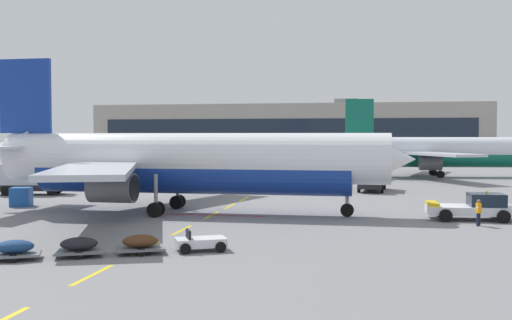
% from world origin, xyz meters
% --- Properties ---
extents(ground, '(400.00, 400.00, 0.00)m').
position_xyz_m(ground, '(40.00, 40.00, 0.00)').
color(ground, slate).
extents(apron_paint_markings, '(8.00, 95.65, 0.01)m').
position_xyz_m(apron_paint_markings, '(18.00, 37.02, 0.00)').
color(apron_paint_markings, yellow).
rests_on(apron_paint_markings, ground).
extents(airliner_foreground, '(34.67, 34.63, 12.20)m').
position_xyz_m(airliner_foreground, '(15.58, 22.92, 3.95)').
color(airliner_foreground, white).
rests_on(airliner_foreground, ground).
extents(pushback_tug, '(6.10, 3.38, 2.08)m').
position_xyz_m(pushback_tug, '(37.00, 23.04, 0.90)').
color(pushback_tug, silver).
rests_on(pushback_tug, ground).
extents(airliner_mid_left, '(32.30, 31.91, 11.32)m').
position_xyz_m(airliner_mid_left, '(40.42, 69.16, 3.66)').
color(airliner_mid_left, silver).
rests_on(airliner_mid_left, ground).
extents(catering_truck, '(7.37, 4.00, 3.14)m').
position_xyz_m(catering_truck, '(-4.22, 33.91, 1.65)').
color(catering_truck, black).
rests_on(catering_truck, ground).
extents(ground_power_truck, '(3.07, 7.16, 3.14)m').
position_xyz_m(ground_power_truck, '(29.92, 44.85, 1.65)').
color(ground_power_truck, black).
rests_on(ground_power_truck, ground).
extents(baggage_train, '(11.08, 6.38, 1.14)m').
position_xyz_m(baggage_train, '(16.97, 6.19, 0.53)').
color(baggage_train, silver).
rests_on(baggage_train, ground).
extents(ground_crew_worker, '(0.31, 0.71, 1.77)m').
position_xyz_m(ground_crew_worker, '(36.83, 20.01, 1.02)').
color(ground_crew_worker, '#191E38').
rests_on(ground_crew_worker, ground).
extents(uld_cargo_container, '(1.98, 1.95, 1.60)m').
position_xyz_m(uld_cargo_container, '(0.60, 24.55, 0.80)').
color(uld_cargo_container, '#194C9E').
rests_on(uld_cargo_container, ground).
extents(terminal_satellite, '(97.71, 26.60, 15.32)m').
position_xyz_m(terminal_satellite, '(8.77, 135.93, 6.87)').
color(terminal_satellite, '#9E998E').
rests_on(terminal_satellite, ground).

